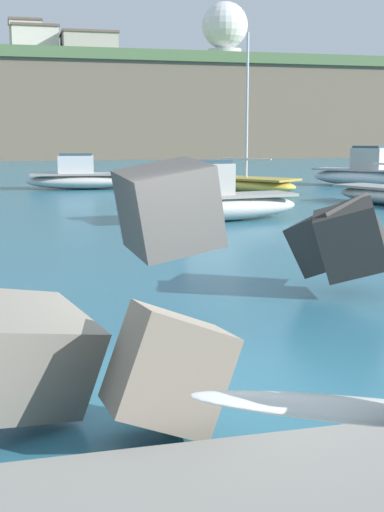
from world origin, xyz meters
TOP-DOWN VIEW (x-y plane):
  - ground_plane at (0.00, 0.00)m, footprint 400.00×400.00m
  - boat_near_left at (9.19, 24.62)m, footprint 4.53×5.10m
  - boat_near_right at (4.35, 14.50)m, footprint 5.96×2.38m
  - boat_mid_left at (1.63, 29.24)m, footprint 6.15×2.51m
  - boat_far_left at (16.62, 27.66)m, footprint 4.93×5.46m
  - mooring_buoy_inner at (2.53, 18.33)m, footprint 0.44×0.44m
  - headland_bluff at (8.83, 89.53)m, footprint 106.28×39.93m
  - radar_dome at (29.25, 94.02)m, footprint 6.71×6.71m
  - station_building_west at (9.07, 90.93)m, footprint 7.46×7.12m
  - station_building_east at (0.88, 94.65)m, footprint 4.50×6.15m
  - station_building_annex at (2.06, 94.31)m, footprint 6.38×8.31m

SIDE VIEW (x-z plane):
  - ground_plane at x=0.00m, z-range 0.00..0.00m
  - mooring_buoy_inner at x=2.53m, z-range 0.00..0.44m
  - boat_near_left at x=9.19m, z-range -3.29..4.18m
  - boat_mid_left at x=1.63m, z-range -0.33..1.50m
  - boat_near_right at x=4.35m, z-range -0.36..1.62m
  - boat_far_left at x=16.62m, z-range -0.41..1.78m
  - headland_bluff at x=8.83m, z-range 0.02..11.97m
  - station_building_west at x=9.07m, z-range 11.96..16.30m
  - station_building_annex at x=2.06m, z-range 11.96..17.24m
  - station_building_east at x=0.88m, z-range 11.96..18.12m
  - radar_dome at x=29.25m, z-range 12.54..22.40m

